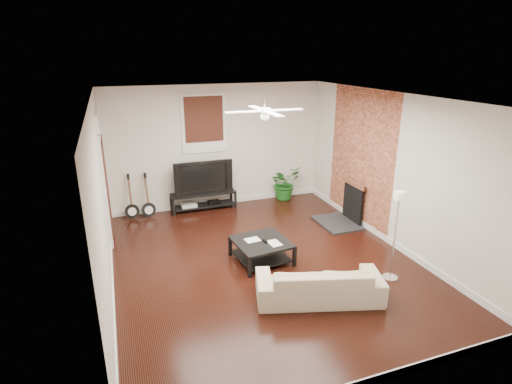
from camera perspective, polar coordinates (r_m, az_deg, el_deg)
room at (r=6.59m, az=1.18°, el=0.98°), size 5.01×6.01×2.81m
brick_accent at (r=8.58m, az=14.48°, el=4.66°), size 0.02×2.20×2.80m
fireplace at (r=8.70m, az=12.39°, el=-1.47°), size 0.80×1.10×0.92m
window_back at (r=9.16m, az=-7.34°, el=9.52°), size 1.00×0.06×1.30m
door_left at (r=8.06m, az=-20.52°, el=2.02°), size 0.08×1.00×2.50m
tv_stand at (r=9.40m, az=-7.40°, el=-1.26°), size 1.48×0.39×0.41m
tv at (r=9.23m, az=-7.58°, el=2.21°), size 1.32×0.17×0.76m
coffee_table at (r=7.10m, az=0.77°, el=-8.28°), size 0.97×0.97×0.37m
sofa at (r=6.13m, az=8.87°, el=-12.45°), size 1.95×1.21×0.53m
floor_lamp at (r=6.67m, az=18.98°, el=-5.92°), size 0.31×0.31×1.49m
potted_plant at (r=9.97m, az=4.04°, el=1.34°), size 0.90×0.83×0.84m
guitar_left at (r=9.09m, az=-17.25°, el=-0.75°), size 0.31×0.22×0.99m
guitar_right at (r=9.08m, az=-15.04°, el=-0.56°), size 0.33×0.25×0.99m
ceiling_fan at (r=6.32m, az=1.25°, el=11.37°), size 1.24×1.24×0.32m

